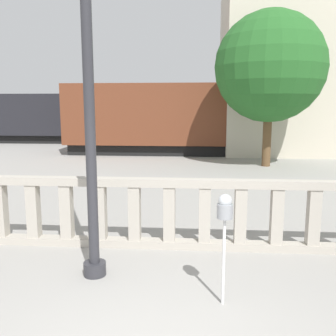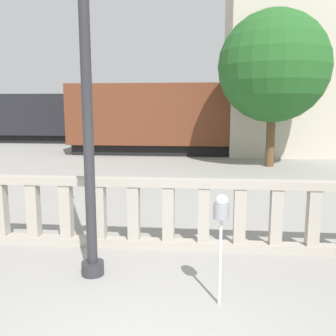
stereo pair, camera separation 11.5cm
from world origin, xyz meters
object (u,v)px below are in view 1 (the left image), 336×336
object	(u,v)px
train_near	(250,118)
train_far	(103,117)
lamppost	(88,62)
parking_meter	(225,214)
tree_left	(270,67)

from	to	relation	value
train_near	train_far	size ratio (longest dim) A/B	0.72
lamppost	parking_meter	bearing A→B (deg)	-20.18
train_near	tree_left	xyz separation A→B (m)	(0.21, -3.86, 2.15)
train_near	parking_meter	bearing A→B (deg)	-98.71
lamppost	train_far	size ratio (longest dim) A/B	0.24
lamppost	tree_left	size ratio (longest dim) A/B	0.98
parking_meter	train_far	world-z (taller)	train_far
parking_meter	tree_left	distance (m)	11.96
train_far	tree_left	bearing A→B (deg)	-45.45
lamppost	train_far	bearing A→B (deg)	103.87
train_far	tree_left	xyz separation A→B (m)	(9.37, -9.52, 2.32)
lamppost	train_near	world-z (taller)	lamppost
lamppost	train_near	size ratio (longest dim) A/B	0.33
tree_left	train_near	bearing A→B (deg)	93.07
train_far	lamppost	bearing A→B (deg)	-76.13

